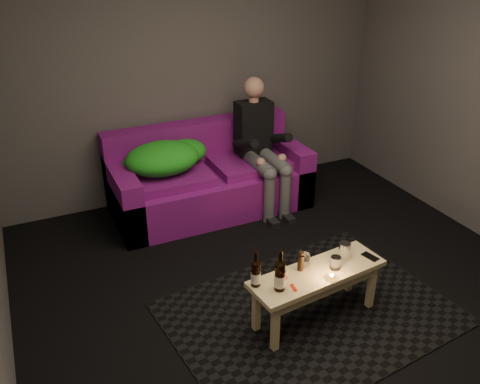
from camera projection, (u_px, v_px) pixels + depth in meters
The scene contains 17 objects.
floor at pixel (308, 311), 3.74m from camera, with size 4.50×4.50×0.00m, color black.
room at pixel (286, 75), 3.38m from camera, with size 4.50×4.50×4.50m.
rug at pixel (310, 313), 3.71m from camera, with size 2.00×1.45×0.01m, color black.
sofa at pixel (208, 180), 5.05m from camera, with size 1.91×0.86×0.82m.
green_blanket at pixel (166, 157), 4.74m from camera, with size 0.84×0.57×0.29m.
person at pixel (260, 143), 4.95m from camera, with size 0.34×0.79×1.28m.
coffee_table at pixel (317, 280), 3.52m from camera, with size 1.03×0.42×0.41m.
beer_bottle_a at pixel (256, 273), 3.31m from camera, with size 0.07×0.07×0.26m.
beer_bottle_b at pixel (280, 275), 3.27m from camera, with size 0.07×0.07×0.30m.
salt_shaker at pixel (285, 276), 3.38m from camera, with size 0.04×0.04×0.08m, color silver.
pepper_mill at pixel (301, 263), 3.48m from camera, with size 0.04×0.04×0.12m, color black.
tumbler_back at pixel (304, 260), 3.54m from camera, with size 0.08×0.08×0.09m, color white.
tealight at pixel (332, 276), 3.40m from camera, with size 0.05×0.05×0.04m.
tumbler_front at pixel (336, 263), 3.50m from camera, with size 0.07×0.07×0.09m, color white.
steel_cup at pixel (344, 250), 3.62m from camera, with size 0.08×0.08×0.11m, color silver.
smartphone at pixel (370, 257), 3.64m from camera, with size 0.06×0.12×0.01m, color black.
red_lighter at pixel (294, 288), 3.32m from camera, with size 0.02×0.07×0.01m, color red.
Camera 1 is at (-1.70, -2.46, 2.47)m, focal length 38.00 mm.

